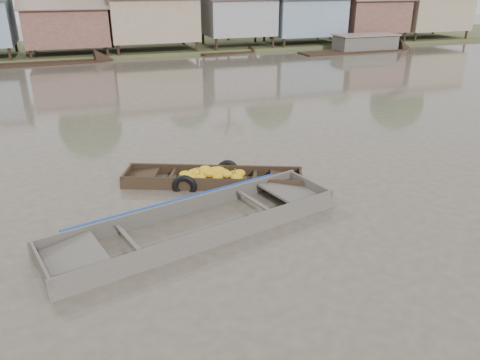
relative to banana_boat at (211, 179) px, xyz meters
name	(u,v)px	position (x,y,z in m)	size (l,w,h in m)	color
ground	(256,231)	(0.23, -3.03, -0.13)	(120.00, 120.00, 0.00)	#484237
riverbank	(153,10)	(3.26, 28.83, 2.94)	(120.00, 12.47, 10.22)	#384723
banana_boat	(211,179)	(0.00, 0.00, 0.00)	(5.18, 3.07, 0.72)	black
viewer_boat	(198,227)	(-1.03, -2.51, -0.08)	(7.29, 3.58, 0.57)	#444039
distant_boats	(298,53)	(12.90, 21.27, 0.07)	(48.36, 15.76, 1.38)	black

